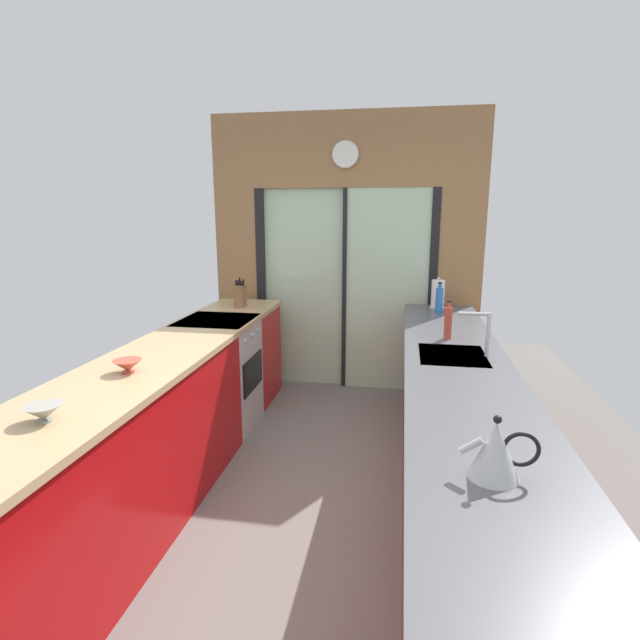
% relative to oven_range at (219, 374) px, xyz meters
% --- Properties ---
extents(ground_plane, '(5.04, 7.60, 0.02)m').
position_rel_oven_range_xyz_m(ground_plane, '(0.91, -0.65, -0.47)').
color(ground_plane, slate).
extents(back_wall_unit, '(2.64, 0.12, 2.70)m').
position_rel_oven_range_xyz_m(back_wall_unit, '(0.91, 1.15, 1.07)').
color(back_wall_unit, olive).
rests_on(back_wall_unit, ground_plane).
extents(left_counter_run, '(0.62, 3.80, 0.92)m').
position_rel_oven_range_xyz_m(left_counter_run, '(-0.00, -1.12, 0.01)').
color(left_counter_run, '#AD0C0F').
rests_on(left_counter_run, ground_plane).
extents(right_counter_run, '(0.62, 3.80, 0.92)m').
position_rel_oven_range_xyz_m(right_counter_run, '(1.82, -0.95, 0.01)').
color(right_counter_run, '#AD0C0F').
rests_on(right_counter_run, ground_plane).
extents(sink_faucet, '(0.19, 0.02, 0.27)m').
position_rel_oven_range_xyz_m(sink_faucet, '(1.97, -0.70, 0.64)').
color(sink_faucet, '#B7BABC').
rests_on(sink_faucet, right_counter_run).
extents(oven_range, '(0.60, 0.60, 0.92)m').
position_rel_oven_range_xyz_m(oven_range, '(0.00, 0.00, 0.00)').
color(oven_range, '#B7BABC').
rests_on(oven_range, ground_plane).
extents(mixing_bowl_near, '(0.15, 0.15, 0.07)m').
position_rel_oven_range_xyz_m(mixing_bowl_near, '(0.02, -1.99, 0.50)').
color(mixing_bowl_near, gray).
rests_on(mixing_bowl_near, left_counter_run).
extents(mixing_bowl_far, '(0.15, 0.15, 0.07)m').
position_rel_oven_range_xyz_m(mixing_bowl_far, '(0.02, -1.35, 0.50)').
color(mixing_bowl_far, '#BC4C38').
rests_on(mixing_bowl_far, left_counter_run).
extents(knife_block, '(0.09, 0.14, 0.27)m').
position_rel_oven_range_xyz_m(knife_block, '(0.02, 0.54, 0.57)').
color(knife_block, brown).
rests_on(knife_block, left_counter_run).
extents(kettle, '(0.26, 0.17, 0.22)m').
position_rel_oven_range_xyz_m(kettle, '(1.80, -2.13, 0.56)').
color(kettle, '#B7BABC').
rests_on(kettle, right_counter_run).
extents(soap_bottle_near, '(0.05, 0.05, 0.27)m').
position_rel_oven_range_xyz_m(soap_bottle_near, '(1.80, -0.31, 0.58)').
color(soap_bottle_near, '#B23D2D').
rests_on(soap_bottle_near, right_counter_run).
extents(soap_bottle_far, '(0.06, 0.06, 0.27)m').
position_rel_oven_range_xyz_m(soap_bottle_far, '(1.80, 0.59, 0.58)').
color(soap_bottle_far, '#286BB7').
rests_on(soap_bottle_far, right_counter_run).
extents(paper_towel_roll, '(0.14, 0.14, 0.29)m').
position_rel_oven_range_xyz_m(paper_towel_roll, '(1.80, 0.79, 0.59)').
color(paper_towel_roll, '#B7BABC').
rests_on(paper_towel_roll, right_counter_run).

